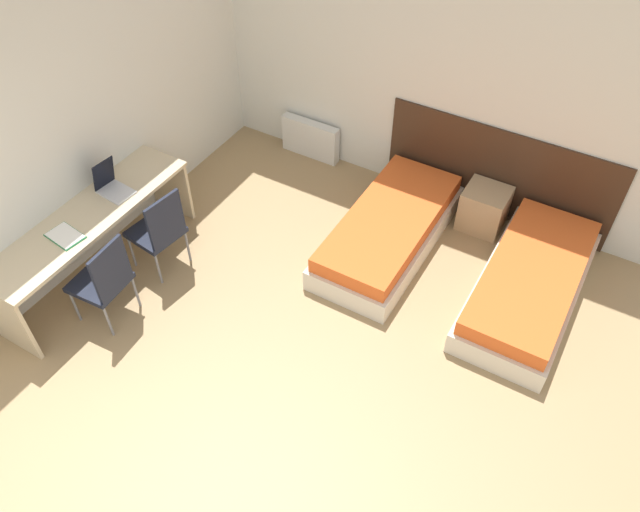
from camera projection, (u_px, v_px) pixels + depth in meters
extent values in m
cube|color=silver|center=(421.00, 76.00, 6.25)|extent=(5.59, 0.05, 2.70)
cube|color=silver|center=(90.00, 119.00, 5.72)|extent=(0.05, 5.43, 2.70)
cube|color=#382316|center=(497.00, 174.00, 6.47)|extent=(2.43, 0.03, 1.05)
cube|color=beige|center=(388.00, 236.00, 6.41)|extent=(0.87, 1.96, 0.24)
cube|color=#E05B23|center=(390.00, 221.00, 6.27)|extent=(0.79, 1.88, 0.16)
cube|color=beige|center=(527.00, 290.00, 5.89)|extent=(0.87, 1.96, 0.24)
cube|color=#E05B23|center=(533.00, 275.00, 5.75)|extent=(0.79, 1.88, 0.16)
cube|color=tan|center=(484.00, 208.00, 6.53)|extent=(0.45, 0.42, 0.47)
cube|color=silver|center=(310.00, 139.00, 7.41)|extent=(0.73, 0.12, 0.46)
cube|color=#C6B28E|center=(87.00, 216.00, 5.70)|extent=(0.58, 2.17, 0.04)
cube|color=#C6B28E|center=(8.00, 321.00, 5.33)|extent=(0.52, 0.04, 0.72)
cube|color=#C6B28E|center=(170.00, 185.00, 6.61)|extent=(0.52, 0.04, 0.72)
cube|color=black|center=(156.00, 232.00, 6.00)|extent=(0.50, 0.50, 0.05)
cube|color=black|center=(165.00, 220.00, 5.72)|extent=(0.08, 0.40, 0.49)
cylinder|color=slate|center=(132.00, 251.00, 6.14)|extent=(0.02, 0.02, 0.40)
cylinder|color=slate|center=(161.00, 230.00, 6.35)|extent=(0.02, 0.02, 0.40)
cylinder|color=slate|center=(159.00, 268.00, 5.98)|extent=(0.02, 0.02, 0.40)
cylinder|color=slate|center=(188.00, 246.00, 6.19)|extent=(0.02, 0.02, 0.40)
cube|color=black|center=(100.00, 282.00, 5.55)|extent=(0.47, 0.47, 0.05)
cube|color=black|center=(111.00, 269.00, 5.29)|extent=(0.05, 0.40, 0.49)
cylinder|color=slate|center=(75.00, 306.00, 5.65)|extent=(0.02, 0.02, 0.40)
cylinder|color=slate|center=(103.00, 278.00, 5.89)|extent=(0.02, 0.02, 0.40)
cylinder|color=slate|center=(108.00, 321.00, 5.53)|extent=(0.02, 0.02, 0.40)
cylinder|color=slate|center=(136.00, 292.00, 5.77)|extent=(0.02, 0.02, 0.40)
cube|color=silver|center=(116.00, 192.00, 5.90)|extent=(0.34, 0.27, 0.02)
cube|color=black|center=(103.00, 174.00, 5.83)|extent=(0.11, 0.24, 0.31)
cube|color=#236B3D|center=(65.00, 236.00, 5.48)|extent=(0.35, 0.26, 0.01)
cube|color=white|center=(65.00, 235.00, 5.47)|extent=(0.33, 0.25, 0.01)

